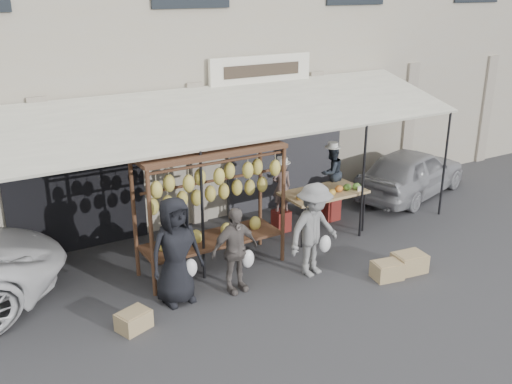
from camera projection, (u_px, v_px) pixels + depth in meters
ground_plane at (289, 292)px, 9.50m from camera, size 90.00×90.00×0.00m
shophouse at (139, 38)px, 13.51m from camera, size 24.00×6.15×7.30m
awning at (223, 115)px, 10.47m from camera, size 10.00×2.35×2.92m
banana_rack at (211, 187)px, 9.75m from camera, size 2.60×0.90×2.24m
produce_table at (325, 193)px, 11.45m from camera, size 1.70×0.90×1.04m
vendor_left at (282, 186)px, 11.55m from camera, size 0.44×0.35×1.07m
vendor_right at (332, 172)px, 12.10m from camera, size 0.64×0.55×1.17m
customer_left at (176, 251)px, 8.94m from camera, size 0.91×0.63×1.77m
customer_mid at (235, 250)px, 9.30m from camera, size 0.89×0.43×1.48m
customer_right at (314, 230)px, 9.81m from camera, size 1.19×0.82×1.69m
stool_left at (281, 221)px, 11.81m from camera, size 0.37×0.37×0.44m
stool_right at (330, 209)px, 12.38m from camera, size 0.37×0.37×0.48m
crate_near_a at (387, 270)px, 9.90m from camera, size 0.56×0.46×0.30m
crate_near_b at (409, 263)px, 10.14m from camera, size 0.60×0.49×0.33m
crate_far at (134, 320)px, 8.43m from camera, size 0.56×0.49×0.28m
sedan at (411, 172)px, 13.69m from camera, size 3.72×2.34×1.18m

